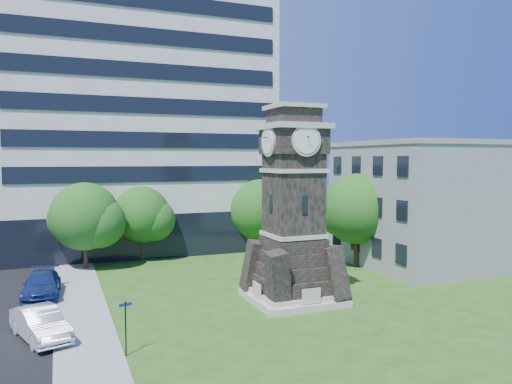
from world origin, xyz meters
name	(u,v)px	position (x,y,z in m)	size (l,w,h in m)	color
ground	(261,315)	(0.00, 0.00, 0.00)	(160.00, 160.00, 0.00)	#235117
sidewalk	(81,309)	(-9.50, 5.00, 0.03)	(3.00, 70.00, 0.06)	gray
clock_tower	(293,217)	(3.00, 2.00, 5.28)	(5.40, 5.40, 12.22)	beige
office_tall	(135,107)	(-3.20, 25.84, 14.22)	(26.20, 15.11, 28.60)	silver
office_low	(440,202)	(19.97, 8.00, 5.21)	(15.20, 12.20, 10.40)	gray
car_street_mid	(40,324)	(-11.59, 0.46, 0.79)	(1.67, 4.79, 1.58)	silver
car_street_north	(42,285)	(-11.74, 8.79, 0.78)	(2.20, 5.41, 1.57)	navy
car_east_lot	(429,267)	(15.55, 4.06, 0.71)	(2.34, 5.08, 1.41)	#55555B
park_bench	(334,294)	(5.12, 0.57, 0.53)	(1.95, 0.52, 1.01)	black
street_sign	(126,322)	(-7.93, -3.24, 1.57)	(0.60, 0.06, 2.51)	black
tree_nw	(86,218)	(-8.57, 16.48, 4.12)	(6.07, 5.52, 7.05)	#332114
tree_nc	(142,216)	(-3.75, 18.49, 3.88)	(5.53, 5.02, 6.56)	#332114
tree_ne	(258,211)	(7.53, 19.17, 3.90)	(6.72, 6.11, 7.12)	#332114
tree_east	(357,211)	(12.40, 9.16, 4.63)	(6.42, 5.84, 7.75)	#332114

